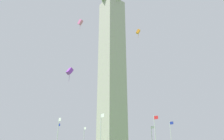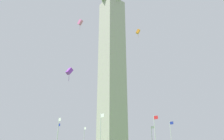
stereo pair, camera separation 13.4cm
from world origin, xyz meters
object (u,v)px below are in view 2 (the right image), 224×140
(flagpole_n, at_px, (155,137))
(flagpole_ne, at_px, (171,139))
(flagpole_nw, at_px, (101,136))
(flagpole_sw, at_px, (57,140))
(kite_purple_box, at_px, (69,71))
(kite_pink_box, at_px, (80,22))
(flagpole_w, at_px, (57,138))
(obelisk_monument, at_px, (112,61))
(kite_orange_box, at_px, (138,32))

(flagpole_n, height_order, flagpole_ne, same)
(flagpole_nw, bearing_deg, flagpole_n, 67.50)
(flagpole_sw, xyz_separation_m, kite_purple_box, (23.50, -8.65, 9.40))
(flagpole_nw, height_order, kite_pink_box, kite_pink_box)
(flagpole_ne, relative_size, flagpole_w, 1.00)
(obelisk_monument, distance_m, flagpole_w, 24.94)
(flagpole_sw, distance_m, flagpole_nw, 19.72)
(obelisk_monument, relative_size, flagpole_w, 5.72)
(flagpole_ne, distance_m, kite_purple_box, 30.12)
(kite_orange_box, bearing_deg, kite_pink_box, -130.87)
(flagpole_w, xyz_separation_m, kite_purple_box, (13.64, -4.56, 9.40))
(kite_pink_box, bearing_deg, obelisk_monument, 112.25)
(obelisk_monument, height_order, flagpole_n, obelisk_monument)
(flagpole_sw, xyz_separation_m, flagpole_w, (9.86, -4.08, 0.00))
(kite_pink_box, bearing_deg, flagpole_n, 56.46)
(flagpole_sw, relative_size, kite_orange_box, 4.31)
(flagpole_w, height_order, flagpole_nw, same)
(flagpole_nw, relative_size, kite_purple_box, 3.87)
(obelisk_monument, distance_m, kite_pink_box, 14.82)
(obelisk_monument, xyz_separation_m, kite_purple_box, (13.70, -18.51, -11.28))
(flagpole_ne, distance_m, flagpole_nw, 19.72)
(flagpole_n, relative_size, kite_orange_box, 4.31)
(flagpole_n, xyz_separation_m, flagpole_sw, (-23.80, -9.86, 0.00))
(flagpole_n, bearing_deg, flagpole_nw, -112.50)
(kite_orange_box, distance_m, kite_pink_box, 13.50)
(flagpole_sw, xyz_separation_m, flagpole_nw, (19.72, -0.00, 0.00))
(flagpole_ne, xyz_separation_m, kite_orange_box, (4.02, -12.98, 22.11))
(flagpole_ne, bearing_deg, flagpole_n, -67.50)
(flagpole_nw, bearing_deg, flagpole_ne, 90.00)
(kite_orange_box, xyz_separation_m, kite_pink_box, (-8.60, -9.93, 3.10))
(flagpole_sw, distance_m, kite_pink_box, 29.59)
(flagpole_w, height_order, kite_purple_box, kite_purple_box)
(flagpole_n, relative_size, flagpole_nw, 1.00)
(flagpole_nw, distance_m, kite_purple_box, 13.32)
(flagpole_ne, bearing_deg, flagpole_nw, -90.00)
(flagpole_sw, height_order, flagpole_w, same)
(flagpole_sw, bearing_deg, kite_orange_box, 15.84)
(obelisk_monument, relative_size, flagpole_sw, 5.72)
(kite_pink_box, height_order, kite_purple_box, kite_pink_box)
(obelisk_monument, xyz_separation_m, kite_orange_box, (13.94, -3.12, 1.43))
(kite_purple_box, bearing_deg, kite_pink_box, 146.89)
(flagpole_n, distance_m, flagpole_sw, 25.76)
(flagpole_w, xyz_separation_m, kite_orange_box, (13.88, 10.82, 22.11))
(flagpole_sw, bearing_deg, flagpole_n, 22.50)
(kite_purple_box, bearing_deg, flagpole_sw, 159.80)
(flagpole_n, height_order, kite_pink_box, kite_pink_box)
(flagpole_n, bearing_deg, kite_purple_box, -90.92)
(kite_pink_box, bearing_deg, flagpole_ne, 78.72)
(obelisk_monument, bearing_deg, kite_orange_box, -12.63)
(flagpole_nw, distance_m, kite_pink_box, 25.82)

